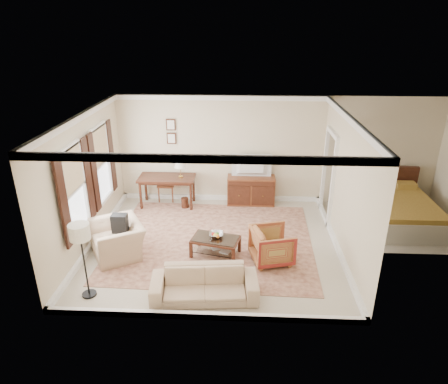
# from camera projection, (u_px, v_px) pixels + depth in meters

# --- Properties ---
(room_shell) EXTENTS (5.51, 5.01, 2.91)m
(room_shell) POSITION_uv_depth(u_px,v_px,m) (213.00, 137.00, 8.02)
(room_shell) COLOR beige
(room_shell) RESTS_ON ground
(annex_bedroom) EXTENTS (3.00, 2.70, 2.90)m
(annex_bedroom) POSITION_uv_depth(u_px,v_px,m) (401.00, 212.00, 9.71)
(annex_bedroom) COLOR beige
(annex_bedroom) RESTS_ON ground
(window_front) EXTENTS (0.12, 1.56, 1.80)m
(window_front) POSITION_uv_depth(u_px,v_px,m) (75.00, 190.00, 7.86)
(window_front) COLOR #CCB284
(window_front) RESTS_ON room_shell
(window_rear) EXTENTS (0.12, 1.56, 1.80)m
(window_rear) POSITION_uv_depth(u_px,v_px,m) (102.00, 164.00, 9.33)
(window_rear) COLOR #CCB284
(window_rear) RESTS_ON room_shell
(doorway) EXTENTS (0.10, 1.12, 2.25)m
(doorway) POSITION_uv_depth(u_px,v_px,m) (328.00, 178.00, 9.82)
(doorway) COLOR white
(doorway) RESTS_ON room_shell
(rug) EXTENTS (4.61, 3.99, 0.01)m
(rug) POSITION_uv_depth(u_px,v_px,m) (212.00, 240.00, 9.13)
(rug) COLOR #5F291F
(rug) RESTS_ON room_shell
(writing_desk) EXTENTS (1.49, 0.75, 0.82)m
(writing_desk) POSITION_uv_depth(u_px,v_px,m) (167.00, 181.00, 10.63)
(writing_desk) COLOR #441F13
(writing_desk) RESTS_ON room_shell
(desk_chair) EXTENTS (0.47, 0.47, 1.05)m
(desk_chair) POSITION_uv_depth(u_px,v_px,m) (166.00, 182.00, 11.03)
(desk_chair) COLOR brown
(desk_chair) RESTS_ON room_shell
(desk_lamp) EXTENTS (0.32, 0.32, 0.50)m
(desk_lamp) POSITION_uv_depth(u_px,v_px,m) (180.00, 168.00, 10.48)
(desk_lamp) COLOR silver
(desk_lamp) RESTS_ON writing_desk
(framed_prints) EXTENTS (0.25, 0.04, 0.68)m
(framed_prints) POSITION_uv_depth(u_px,v_px,m) (171.00, 131.00, 10.55)
(framed_prints) COLOR #441F13
(framed_prints) RESTS_ON room_shell
(sideboard) EXTENTS (1.27, 0.49, 0.78)m
(sideboard) POSITION_uv_depth(u_px,v_px,m) (251.00, 190.00, 10.84)
(sideboard) COLOR brown
(sideboard) RESTS_ON room_shell
(tv) EXTENTS (1.01, 0.58, 0.13)m
(tv) POSITION_uv_depth(u_px,v_px,m) (252.00, 159.00, 10.47)
(tv) COLOR black
(tv) RESTS_ON sideboard
(coffee_table) EXTENTS (1.09, 0.79, 0.42)m
(coffee_table) POSITION_uv_depth(u_px,v_px,m) (216.00, 242.00, 8.44)
(coffee_table) COLOR #441F13
(coffee_table) RESTS_ON room_shell
(fruit_bowl) EXTENTS (0.42, 0.42, 0.10)m
(fruit_bowl) POSITION_uv_depth(u_px,v_px,m) (216.00, 234.00, 8.45)
(fruit_bowl) COLOR silver
(fruit_bowl) RESTS_ON coffee_table
(book_a) EXTENTS (0.28, 0.13, 0.38)m
(book_a) POSITION_uv_depth(u_px,v_px,m) (211.00, 247.00, 8.54)
(book_a) COLOR brown
(book_a) RESTS_ON coffee_table
(book_b) EXTENTS (0.27, 0.14, 0.38)m
(book_b) POSITION_uv_depth(u_px,v_px,m) (222.00, 249.00, 8.47)
(book_b) COLOR brown
(book_b) RESTS_ON coffee_table
(striped_armchair) EXTENTS (0.91, 0.95, 0.81)m
(striped_armchair) POSITION_uv_depth(u_px,v_px,m) (272.00, 244.00, 8.19)
(striped_armchair) COLOR maroon
(striped_armchair) RESTS_ON room_shell
(club_armchair) EXTENTS (1.20, 1.34, 0.99)m
(club_armchair) POSITION_uv_depth(u_px,v_px,m) (117.00, 234.00, 8.40)
(club_armchair) COLOR tan
(club_armchair) RESTS_ON room_shell
(backpack) EXTENTS (0.34, 0.38, 0.40)m
(backpack) POSITION_uv_depth(u_px,v_px,m) (120.00, 222.00, 8.37)
(backpack) COLOR black
(backpack) RESTS_ON club_armchair
(sofa) EXTENTS (1.95, 0.73, 0.75)m
(sofa) POSITION_uv_depth(u_px,v_px,m) (204.00, 280.00, 7.10)
(sofa) COLOR tan
(sofa) RESTS_ON room_shell
(floor_lamp) EXTENTS (0.36, 0.36, 1.46)m
(floor_lamp) POSITION_uv_depth(u_px,v_px,m) (80.00, 237.00, 6.83)
(floor_lamp) COLOR black
(floor_lamp) RESTS_ON room_shell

